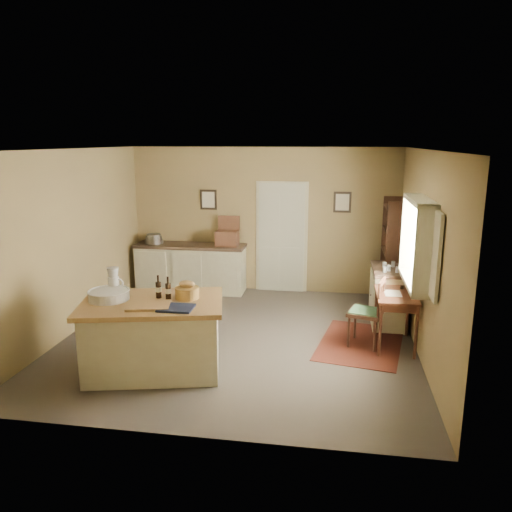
{
  "coord_description": "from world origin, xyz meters",
  "views": [
    {
      "loc": [
        1.33,
        -6.68,
        2.82
      ],
      "look_at": [
        0.19,
        0.4,
        1.15
      ],
      "focal_mm": 35.0,
      "sensor_mm": 36.0,
      "label": 1
    }
  ],
  "objects_px": {
    "sideboard": "(191,266)",
    "desk_chair": "(366,313)",
    "writing_desk": "(396,300)",
    "work_island": "(153,334)",
    "shelving_unit": "(395,255)",
    "right_cabinet": "(389,295)"
  },
  "relations": [
    {
      "from": "writing_desk",
      "to": "right_cabinet",
      "type": "relative_size",
      "value": 0.89
    },
    {
      "from": "right_cabinet",
      "to": "shelving_unit",
      "type": "height_order",
      "value": "shelving_unit"
    },
    {
      "from": "sideboard",
      "to": "right_cabinet",
      "type": "relative_size",
      "value": 2.1
    },
    {
      "from": "work_island",
      "to": "shelving_unit",
      "type": "xyz_separation_m",
      "value": [
        3.2,
        2.93,
        0.46
      ]
    },
    {
      "from": "work_island",
      "to": "sideboard",
      "type": "distance_m",
      "value": 3.41
    },
    {
      "from": "writing_desk",
      "to": "work_island",
      "type": "bearing_deg",
      "value": -157.61
    },
    {
      "from": "writing_desk",
      "to": "desk_chair",
      "type": "bearing_deg",
      "value": -173.97
    },
    {
      "from": "shelving_unit",
      "to": "right_cabinet",
      "type": "bearing_deg",
      "value": -100.86
    },
    {
      "from": "work_island",
      "to": "right_cabinet",
      "type": "bearing_deg",
      "value": 22.49
    },
    {
      "from": "desk_chair",
      "to": "shelving_unit",
      "type": "relative_size",
      "value": 0.51
    },
    {
      "from": "work_island",
      "to": "desk_chair",
      "type": "relative_size",
      "value": 1.99
    },
    {
      "from": "desk_chair",
      "to": "right_cabinet",
      "type": "height_order",
      "value": "right_cabinet"
    },
    {
      "from": "sideboard",
      "to": "right_cabinet",
      "type": "xyz_separation_m",
      "value": [
        3.54,
        -1.22,
        -0.02
      ]
    },
    {
      "from": "work_island",
      "to": "desk_chair",
      "type": "height_order",
      "value": "work_island"
    },
    {
      "from": "sideboard",
      "to": "right_cabinet",
      "type": "bearing_deg",
      "value": -19.01
    },
    {
      "from": "desk_chair",
      "to": "shelving_unit",
      "type": "distance_m",
      "value": 1.87
    },
    {
      "from": "right_cabinet",
      "to": "work_island",
      "type": "bearing_deg",
      "value": -144.77
    },
    {
      "from": "desk_chair",
      "to": "right_cabinet",
      "type": "bearing_deg",
      "value": 82.39
    },
    {
      "from": "work_island",
      "to": "sideboard",
      "type": "bearing_deg",
      "value": 85.6
    },
    {
      "from": "writing_desk",
      "to": "right_cabinet",
      "type": "xyz_separation_m",
      "value": [
        -0.0,
        0.9,
        -0.21
      ]
    },
    {
      "from": "sideboard",
      "to": "writing_desk",
      "type": "xyz_separation_m",
      "value": [
        3.54,
        -2.12,
        0.19
      ]
    },
    {
      "from": "sideboard",
      "to": "desk_chair",
      "type": "height_order",
      "value": "sideboard"
    }
  ]
}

